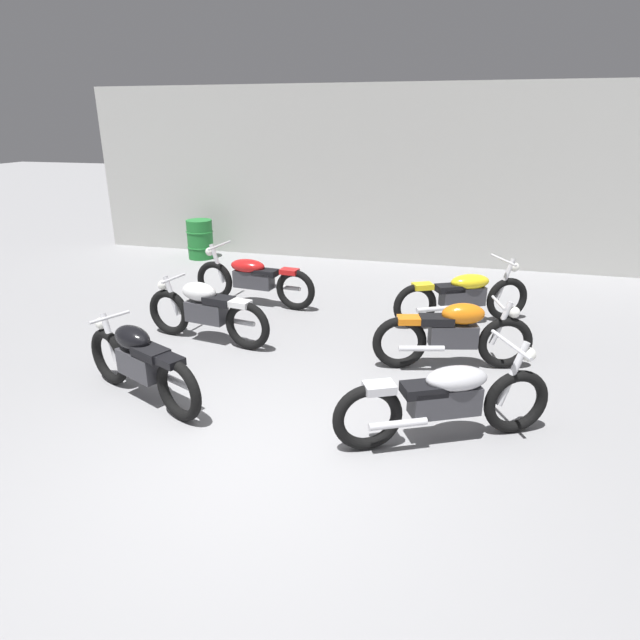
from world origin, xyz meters
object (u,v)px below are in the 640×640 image
at_px(motorcycle_left_row_1, 206,310).
at_px(motorcycle_right_row_2, 463,295).
at_px(motorcycle_left_row_0, 140,362).
at_px(oil_drum, 200,239).
at_px(motorcycle_right_row_0, 446,398).
at_px(motorcycle_right_row_1, 454,333).
at_px(motorcycle_left_row_2, 253,278).

height_order(motorcycle_left_row_1, motorcycle_right_row_2, motorcycle_right_row_2).
bearing_deg(motorcycle_left_row_0, motorcycle_right_row_2, 44.85).
bearing_deg(oil_drum, motorcycle_left_row_1, -62.37).
bearing_deg(motorcycle_right_row_0, motorcycle_left_row_0, -179.49).
distance_m(motorcycle_right_row_0, motorcycle_right_row_2, 3.31).
distance_m(motorcycle_right_row_0, motorcycle_right_row_1, 1.68).
xyz_separation_m(motorcycle_left_row_2, motorcycle_right_row_2, (3.38, -0.04, 0.00)).
bearing_deg(motorcycle_left_row_1, motorcycle_right_row_0, -26.94).
distance_m(motorcycle_left_row_0, motorcycle_left_row_1, 1.71).
bearing_deg(motorcycle_right_row_0, motorcycle_right_row_1, 89.26).
bearing_deg(motorcycle_right_row_1, motorcycle_right_row_2, 86.80).
relative_size(motorcycle_left_row_0, motorcycle_right_row_0, 0.92).
height_order(motorcycle_left_row_1, motorcycle_right_row_1, same).
bearing_deg(motorcycle_left_row_2, motorcycle_right_row_2, -0.60).
bearing_deg(oil_drum, motorcycle_right_row_0, -47.25).
distance_m(motorcycle_right_row_2, oil_drum, 6.31).
height_order(motorcycle_left_row_2, oil_drum, motorcycle_left_row_2).
height_order(motorcycle_right_row_1, motorcycle_right_row_2, motorcycle_right_row_2).
relative_size(motorcycle_right_row_1, motorcycle_right_row_2, 0.98).
bearing_deg(motorcycle_left_row_2, motorcycle_left_row_0, -89.56).
distance_m(motorcycle_left_row_0, motorcycle_left_row_2, 3.37).
bearing_deg(motorcycle_left_row_1, motorcycle_left_row_0, -87.98).
xyz_separation_m(motorcycle_right_row_0, oil_drum, (-5.58, 6.04, -0.03)).
relative_size(motorcycle_left_row_0, motorcycle_left_row_1, 0.94).
xyz_separation_m(motorcycle_left_row_1, oil_drum, (-2.28, 4.36, -0.03)).
distance_m(motorcycle_left_row_0, motorcycle_right_row_2, 4.73).
bearing_deg(motorcycle_right_row_1, motorcycle_left_row_1, -180.00).
bearing_deg(motorcycle_left_row_0, motorcycle_left_row_2, 90.44).
relative_size(motorcycle_right_row_0, motorcycle_right_row_2, 1.01).
xyz_separation_m(motorcycle_left_row_2, motorcycle_right_row_0, (3.26, -3.34, 0.00)).
distance_m(motorcycle_left_row_1, motorcycle_right_row_1, 3.32).
distance_m(motorcycle_left_row_1, motorcycle_right_row_0, 3.70).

